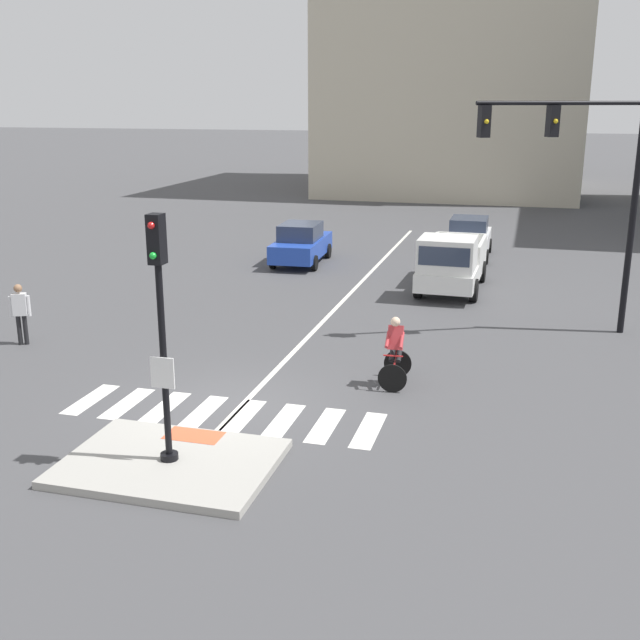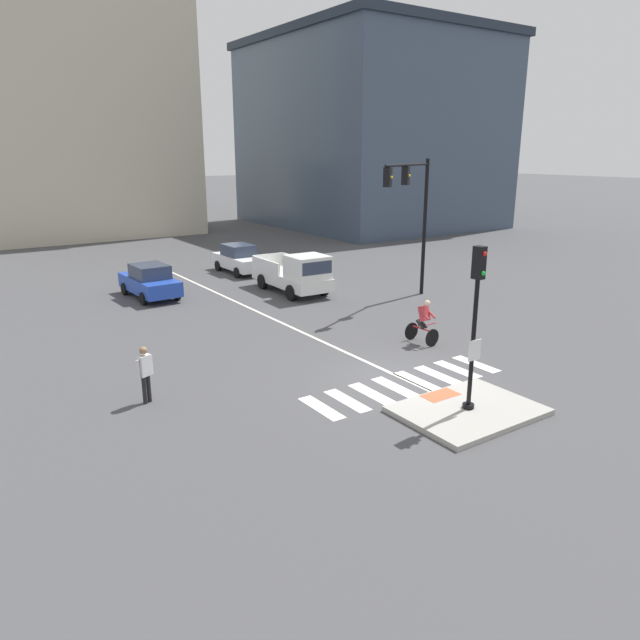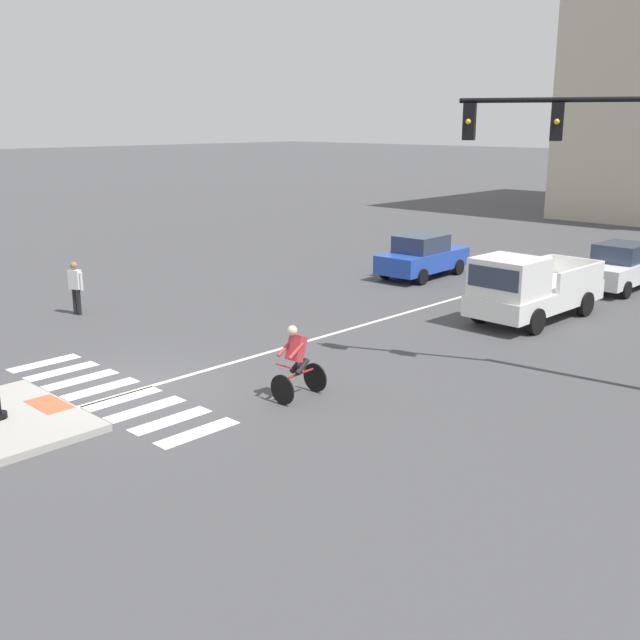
# 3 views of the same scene
# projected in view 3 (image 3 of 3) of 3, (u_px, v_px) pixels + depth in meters

# --- Properties ---
(ground_plane) EXTENTS (300.00, 300.00, 0.00)m
(ground_plane) POSITION_uv_depth(u_px,v_px,m) (130.00, 388.00, 17.11)
(ground_plane) COLOR #474749
(traffic_island) EXTENTS (3.75, 2.79, 0.15)m
(traffic_island) POSITION_uv_depth(u_px,v_px,m) (0.00, 422.00, 15.02)
(traffic_island) COLOR #A3A099
(traffic_island) RESTS_ON ground
(tactile_pad_front) EXTENTS (1.10, 0.60, 0.01)m
(tactile_pad_front) POSITION_uv_depth(u_px,v_px,m) (49.00, 404.00, 15.73)
(tactile_pad_front) COLOR #DB5B38
(tactile_pad_front) RESTS_ON traffic_island
(crosswalk_stripe_a) EXTENTS (0.44, 1.80, 0.01)m
(crosswalk_stripe_a) POSITION_uv_depth(u_px,v_px,m) (44.00, 363.00, 18.88)
(crosswalk_stripe_a) COLOR silver
(crosswalk_stripe_a) RESTS_ON ground
(crosswalk_stripe_b) EXTENTS (0.44, 1.80, 0.01)m
(crosswalk_stripe_b) POSITION_uv_depth(u_px,v_px,m) (62.00, 371.00, 18.28)
(crosswalk_stripe_b) COLOR silver
(crosswalk_stripe_b) RESTS_ON ground
(crosswalk_stripe_c) EXTENTS (0.44, 1.80, 0.01)m
(crosswalk_stripe_c) POSITION_uv_depth(u_px,v_px,m) (81.00, 380.00, 17.68)
(crosswalk_stripe_c) COLOR silver
(crosswalk_stripe_c) RESTS_ON ground
(crosswalk_stripe_d) EXTENTS (0.44, 1.80, 0.01)m
(crosswalk_stripe_d) POSITION_uv_depth(u_px,v_px,m) (101.00, 389.00, 17.08)
(crosswalk_stripe_d) COLOR silver
(crosswalk_stripe_d) RESTS_ON ground
(crosswalk_stripe_e) EXTENTS (0.44, 1.80, 0.01)m
(crosswalk_stripe_e) POSITION_uv_depth(u_px,v_px,m) (122.00, 398.00, 16.48)
(crosswalk_stripe_e) COLOR silver
(crosswalk_stripe_e) RESTS_ON ground
(crosswalk_stripe_f) EXTENTS (0.44, 1.80, 0.01)m
(crosswalk_stripe_f) POSITION_uv_depth(u_px,v_px,m) (146.00, 409.00, 15.88)
(crosswalk_stripe_f) COLOR silver
(crosswalk_stripe_f) RESTS_ON ground
(crosswalk_stripe_g) EXTENTS (0.44, 1.80, 0.01)m
(crosswalk_stripe_g) POSITION_uv_depth(u_px,v_px,m) (171.00, 420.00, 15.27)
(crosswalk_stripe_g) COLOR silver
(crosswalk_stripe_g) RESTS_ON ground
(crosswalk_stripe_h) EXTENTS (0.44, 1.80, 0.01)m
(crosswalk_stripe_h) POSITION_uv_depth(u_px,v_px,m) (198.00, 433.00, 14.67)
(crosswalk_stripe_h) COLOR silver
(crosswalk_stripe_h) RESTS_ON ground
(lane_centre_line) EXTENTS (0.14, 28.00, 0.01)m
(lane_centre_line) POSITION_uv_depth(u_px,v_px,m) (408.00, 312.00, 23.92)
(lane_centre_line) COLOR silver
(lane_centre_line) RESTS_ON ground
(traffic_light_mast) EXTENTS (4.34, 2.18, 6.54)m
(traffic_light_mast) POSITION_uv_depth(u_px,v_px,m) (606.00, 185.00, 16.19)
(traffic_light_mast) COLOR black
(traffic_light_mast) RESTS_ON ground
(car_blue_westbound_distant) EXTENTS (1.99, 4.18, 1.64)m
(car_blue_westbound_distant) POSITION_uv_depth(u_px,v_px,m) (422.00, 256.00, 29.13)
(car_blue_westbound_distant) COLOR #2347B7
(car_blue_westbound_distant) RESTS_ON ground
(car_white_eastbound_distant) EXTENTS (1.87, 4.11, 1.64)m
(car_white_eastbound_distant) POSITION_uv_depth(u_px,v_px,m) (619.00, 267.00, 27.02)
(car_white_eastbound_distant) COLOR white
(car_white_eastbound_distant) RESTS_ON ground
(pickup_truck_white_eastbound_far) EXTENTS (2.14, 5.14, 2.08)m
(pickup_truck_white_eastbound_far) POSITION_uv_depth(u_px,v_px,m) (528.00, 290.00, 22.58)
(pickup_truck_white_eastbound_far) COLOR white
(pickup_truck_white_eastbound_far) RESTS_ON ground
(cyclist) EXTENTS (0.72, 1.12, 1.68)m
(cyclist) POSITION_uv_depth(u_px,v_px,m) (297.00, 361.00, 16.25)
(cyclist) COLOR black
(cyclist) RESTS_ON ground
(pedestrian_at_curb_left) EXTENTS (0.51, 0.35, 1.67)m
(pedestrian_at_curb_left) POSITION_uv_depth(u_px,v_px,m) (75.00, 284.00, 23.37)
(pedestrian_at_curb_left) COLOR black
(pedestrian_at_curb_left) RESTS_ON ground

